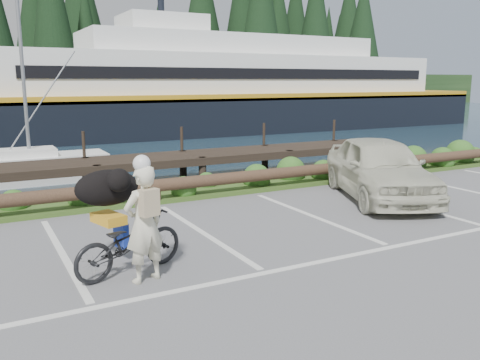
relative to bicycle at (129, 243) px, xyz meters
name	(u,v)px	position (x,y,z in m)	size (l,w,h in m)	color
ground	(253,265)	(1.82, -0.58, -0.48)	(72.00, 72.00, 0.00)	#5D5D5F
vegetation_strip	(148,196)	(1.82, 4.72, -0.43)	(34.00, 1.60, 0.10)	#3D5B21
log_rail	(158,204)	(1.82, 4.02, -0.48)	(32.00, 0.30, 0.60)	#443021
bicycle	(129,243)	(0.00, 0.00, 0.00)	(0.63, 1.82, 0.96)	black
cyclist	(144,224)	(0.12, -0.41, 0.39)	(0.63, 0.41, 1.73)	beige
dog	(107,188)	(-0.16, 0.56, 0.77)	(1.00, 0.49, 0.58)	black
parked_car	(379,168)	(6.89, 2.01, 0.29)	(1.82, 4.53, 1.54)	beige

